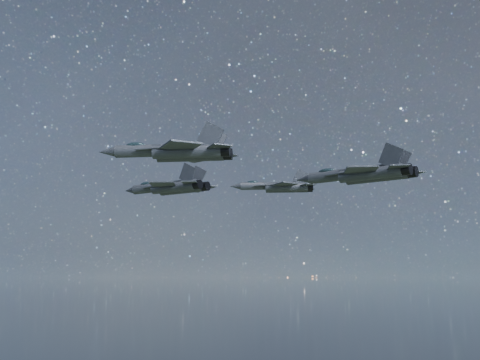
% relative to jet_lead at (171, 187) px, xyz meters
% --- Properties ---
extents(jet_lead, '(18.18, 12.47, 4.56)m').
position_rel_jet_lead_xyz_m(jet_lead, '(0.00, 0.00, 0.00)').
color(jet_lead, '#2D3038').
extents(jet_left, '(16.11, 10.88, 4.06)m').
position_rel_jet_lead_xyz_m(jet_left, '(13.64, 16.51, 1.76)').
color(jet_left, '#2D3038').
extents(jet_right, '(18.25, 12.44, 4.58)m').
position_rel_jet_lead_xyz_m(jet_right, '(11.05, -19.13, 1.03)').
color(jet_right, '#2D3038').
extents(jet_slot, '(17.09, 11.56, 4.30)m').
position_rel_jet_lead_xyz_m(jet_slot, '(32.97, -10.88, -1.87)').
color(jet_slot, '#2D3038').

